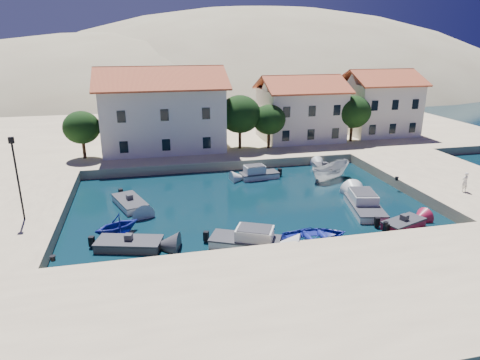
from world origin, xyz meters
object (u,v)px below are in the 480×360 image
object	(u,v)px
rowboat_south	(314,242)
pedestrian	(465,182)
boat_east	(330,179)
building_right	(379,101)
lamppost	(16,171)
building_mid	(300,107)
cabin_cruiser_east	(365,205)
cabin_cruiser_south	(245,240)
building_left	(162,108)

from	to	relation	value
rowboat_south	pedestrian	size ratio (longest dim) A/B	2.88
boat_east	building_right	bearing A→B (deg)	-66.04
lamppost	pedestrian	bearing A→B (deg)	-3.38
building_mid	cabin_cruiser_east	xyz separation A→B (m)	(-2.75, -23.03, -4.75)
building_mid	boat_east	distance (m)	15.52
building_mid	pedestrian	size ratio (longest dim) A/B	5.99
lamppost	cabin_cruiser_east	bearing A→B (deg)	-4.33
rowboat_south	building_mid	bearing A→B (deg)	-20.87
building_right	lamppost	xyz separation A→B (m)	(-41.50, -22.00, -0.72)
building_mid	lamppost	world-z (taller)	building_mid
lamppost	cabin_cruiser_south	world-z (taller)	lamppost
pedestrian	cabin_cruiser_east	bearing A→B (deg)	-8.37
cabin_cruiser_south	cabin_cruiser_east	distance (m)	12.00
cabin_cruiser_east	boat_east	size ratio (longest dim) A/B	1.20
cabin_cruiser_east	lamppost	bearing A→B (deg)	98.69
lamppost	pedestrian	xyz separation A→B (m)	(36.13, -2.13, -2.88)
pedestrian	cabin_cruiser_south	bearing A→B (deg)	2.89
lamppost	building_mid	bearing A→B (deg)	35.45
rowboat_south	boat_east	world-z (taller)	boat_east
building_right	pedestrian	bearing A→B (deg)	-102.54
building_left	cabin_cruiser_east	size ratio (longest dim) A/B	2.44
cabin_cruiser_east	building_right	bearing A→B (deg)	-18.52
building_right	building_left	bearing A→B (deg)	-176.19
building_right	boat_east	distance (m)	21.58
building_left	cabin_cruiser_east	bearing A→B (deg)	-55.30
rowboat_south	cabin_cruiser_east	world-z (taller)	cabin_cruiser_east
lamppost	boat_east	xyz separation A→B (m)	(27.50, 6.52, -4.75)
pedestrian	boat_east	bearing A→B (deg)	-52.80
lamppost	cabin_cruiser_south	distance (m)	17.11
building_mid	pedestrian	bearing A→B (deg)	-74.01
rowboat_south	boat_east	bearing A→B (deg)	-31.23
building_left	lamppost	xyz separation A→B (m)	(-11.50, -20.00, -1.18)
boat_east	pedestrian	distance (m)	12.37
cabin_cruiser_south	building_mid	bearing A→B (deg)	88.28
building_mid	pedestrian	xyz separation A→B (m)	(6.63, -23.13, -3.34)
cabin_cruiser_south	pedestrian	bearing A→B (deg)	36.40
cabin_cruiser_east	boat_east	xyz separation A→B (m)	(0.75, 8.55, -0.48)
cabin_cruiser_south	boat_east	bearing A→B (deg)	71.89
cabin_cruiser_south	boat_east	size ratio (longest dim) A/B	1.05
building_left	cabin_cruiser_east	xyz separation A→B (m)	(15.25, -22.03, -5.46)
building_left	lamppost	world-z (taller)	building_left
lamppost	cabin_cruiser_east	size ratio (longest dim) A/B	1.03
cabin_cruiser_east	boat_east	distance (m)	8.60
building_right	cabin_cruiser_south	world-z (taller)	building_right
building_mid	cabin_cruiser_south	distance (m)	30.82
building_right	boat_east	bearing A→B (deg)	-132.14
cabin_cruiser_south	lamppost	bearing A→B (deg)	-175.49
building_right	cabin_cruiser_south	size ratio (longest dim) A/B	1.80
lamppost	rowboat_south	xyz separation A→B (m)	(20.34, -6.50, -4.75)
building_mid	boat_east	xyz separation A→B (m)	(-2.00, -14.48, -5.22)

